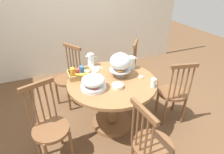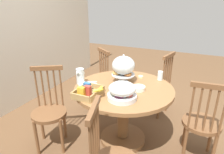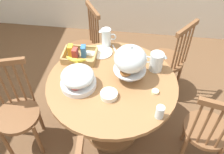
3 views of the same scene
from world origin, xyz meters
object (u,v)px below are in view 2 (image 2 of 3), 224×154
Objects in this scene: windsor_chair_facing_door at (96,83)px; cereal_bowl at (139,88)px; china_plate_small at (85,88)px; butter_dish at (141,77)px; orange_juice_pitcher at (120,69)px; cereal_basket at (89,92)px; china_plate_large at (88,86)px; milk_pitcher at (80,77)px; windsor_chair_far_side at (50,112)px; windsor_chair_by_cabinet at (157,86)px; drinking_glass at (160,76)px; fruit_platter_covered at (122,91)px; windsor_chair_near_window at (202,124)px; pastry_stand_with_dome at (123,66)px; dining_table at (123,104)px.

windsor_chair_facing_door is 1.06m from cereal_bowl.
china_plate_small is 2.50× the size of butter_dish.
orange_juice_pitcher is 0.64× the size of cereal_basket.
china_plate_large is 3.67× the size of butter_dish.
milk_pitcher is at bearing 100.05° from cereal_bowl.
windsor_chair_far_side is at bearing 115.76° from china_plate_small.
butter_dish is (-0.47, 0.13, 0.30)m from windsor_chair_by_cabinet.
milk_pitcher is 1.25× the size of china_plate_small.
windsor_chair_by_cabinet is 0.57m from drinking_glass.
windsor_chair_far_side is 4.84× the size of orange_juice_pitcher.
fruit_platter_covered is 0.65m from butter_dish.
windsor_chair_facing_door reaches higher than butter_dish.
windsor_chair_by_cabinet is at bearing 39.68° from windsor_chair_near_window.
cereal_basket is at bearing -154.69° from windsor_chair_facing_door.
windsor_chair_far_side reaches higher than cereal_basket.
windsor_chair_facing_door is at bearing 81.67° from drinking_glass.
windsor_chair_far_side reaches higher than milk_pitcher.
milk_pitcher is 0.70m from cereal_bowl.
china_plate_small is at bearing -131.57° from milk_pitcher.
orange_juice_pitcher is 0.30m from butter_dish.
china_plate_small is (0.03, 0.46, -0.07)m from fruit_platter_covered.
windsor_chair_by_cabinet is 0.90m from pastry_stand_with_dome.
fruit_platter_covered is 0.49m from china_plate_large.
windsor_chair_far_side is at bearing 98.92° from cereal_basket.
drinking_glass is (0.26, -0.39, -0.14)m from pastry_stand_with_dome.
china_plate_large is at bearing -156.85° from windsor_chair_facing_door.
milk_pitcher is at bearing 47.60° from cereal_basket.
milk_pitcher reaches higher than butter_dish.
pastry_stand_with_dome reaches higher than china_plate_small.
windsor_chair_near_window reaches higher than drinking_glass.
windsor_chair_facing_door reaches higher than cereal_basket.
windsor_chair_facing_door is 1.07m from drinking_glass.
pastry_stand_with_dome is 0.49m from drinking_glass.
dining_table is 0.50m from china_plate_small.
orange_juice_pitcher is at bearing 31.40° from pastry_stand_with_dome.
cereal_bowl is (-0.00, -0.18, 0.25)m from dining_table.
windsor_chair_by_cabinet reaches higher than cereal_basket.
drinking_glass is (0.34, 0.54, 0.34)m from windsor_chair_near_window.
cereal_basket is (0.08, -0.50, 0.33)m from windsor_chair_far_side.
drinking_glass reaches higher than dining_table.
drinking_glass is (0.40, -0.15, 0.03)m from cereal_bowl.
pastry_stand_with_dome is (0.57, -0.69, 0.49)m from windsor_chair_far_side.
windsor_chair_by_cabinet reaches higher than milk_pitcher.
china_plate_small is at bearing 103.74° from windsor_chair_near_window.
cereal_bowl is (0.12, -0.68, -0.06)m from milk_pitcher.
pastry_stand_with_dome is 3.13× the size of drinking_glass.
cereal_basket is (-0.41, 1.12, 0.33)m from windsor_chair_near_window.
drinking_glass is (0.67, -0.24, -0.03)m from fruit_platter_covered.
butter_dish is at bearing -24.96° from cereal_basket.
pastry_stand_with_dome reaches higher than drinking_glass.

